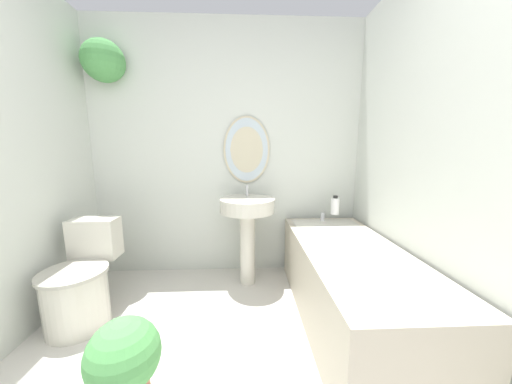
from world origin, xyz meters
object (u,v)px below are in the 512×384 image
Objects in this scene: toilet at (81,284)px; bathtub at (350,283)px; potted_plant at (124,360)px; pedestal_sink at (247,219)px; shampoo_bottle at (335,206)px.

bathtub is (1.90, -0.08, 0.00)m from toilet.
bathtub is at bearing -2.29° from toilet.
potted_plant is (-1.31, -0.58, -0.03)m from bathtub.
potted_plant is at bearing -156.28° from bathtub.
shampoo_bottle is (0.82, 0.08, 0.09)m from pedestal_sink.
pedestal_sink is (1.18, 0.49, 0.33)m from toilet.
shampoo_bottle is at bearing 15.84° from toilet.
bathtub is 3.57× the size of potted_plant.
bathtub is 0.77m from shampoo_bottle.
bathtub is at bearing -98.61° from shampoo_bottle.
pedestal_sink reaches higher than potted_plant.
toilet is at bearing 177.71° from bathtub.
shampoo_bottle reaches higher than potted_plant.
pedestal_sink is 1.33m from potted_plant.
pedestal_sink is at bearing 22.31° from toilet.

